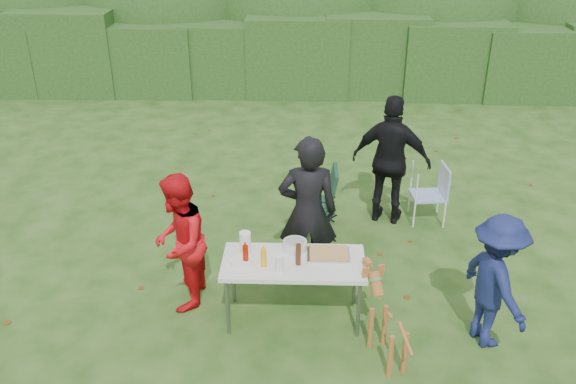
{
  "coord_description": "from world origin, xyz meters",
  "views": [
    {
      "loc": [
        0.19,
        -5.45,
        4.27
      ],
      "look_at": [
        -0.0,
        0.98,
        1.0
      ],
      "focal_mm": 38.0,
      "sensor_mm": 36.0,
      "label": 1
    }
  ],
  "objects_px": {
    "dog": "(389,326)",
    "folding_table": "(294,265)",
    "person_black_puffy": "(391,161)",
    "lawn_chair": "(428,193)",
    "mustard_bottle": "(264,258)",
    "person_red_jacket": "(179,243)",
    "child": "(495,282)",
    "beer_bottle": "(298,254)",
    "ketchup_bottle": "(246,255)",
    "paper_towel_roll": "(245,243)",
    "camping_chair": "(315,201)",
    "person_cook": "(308,212)"
  },
  "relations": [
    {
      "from": "camping_chair",
      "to": "mustard_bottle",
      "type": "height_order",
      "value": "camping_chair"
    },
    {
      "from": "person_cook",
      "to": "paper_towel_roll",
      "type": "distance_m",
      "value": 0.89
    },
    {
      "from": "folding_table",
      "to": "mustard_bottle",
      "type": "height_order",
      "value": "mustard_bottle"
    },
    {
      "from": "person_cook",
      "to": "child",
      "type": "height_order",
      "value": "person_cook"
    },
    {
      "from": "folding_table",
      "to": "child",
      "type": "xyz_separation_m",
      "value": [
        2.01,
        -0.3,
        0.04
      ]
    },
    {
      "from": "dog",
      "to": "camping_chair",
      "type": "xyz_separation_m",
      "value": [
        -0.7,
        2.48,
        0.06
      ]
    },
    {
      "from": "person_cook",
      "to": "person_black_puffy",
      "type": "xyz_separation_m",
      "value": [
        1.13,
        1.52,
        -0.02
      ]
    },
    {
      "from": "person_cook",
      "to": "camping_chair",
      "type": "xyz_separation_m",
      "value": [
        0.1,
        1.14,
        -0.45
      ]
    },
    {
      "from": "person_black_puffy",
      "to": "paper_towel_roll",
      "type": "relative_size",
      "value": 7.01
    },
    {
      "from": "child",
      "to": "mustard_bottle",
      "type": "distance_m",
      "value": 2.33
    },
    {
      "from": "folding_table",
      "to": "person_cook",
      "type": "height_order",
      "value": "person_cook"
    },
    {
      "from": "person_black_puffy",
      "to": "ketchup_bottle",
      "type": "relative_size",
      "value": 8.28
    },
    {
      "from": "mustard_bottle",
      "to": "dog",
      "type": "bearing_deg",
      "value": -22.76
    },
    {
      "from": "folding_table",
      "to": "beer_bottle",
      "type": "distance_m",
      "value": 0.19
    },
    {
      "from": "dog",
      "to": "mustard_bottle",
      "type": "relative_size",
      "value": 4.38
    },
    {
      "from": "person_red_jacket",
      "to": "dog",
      "type": "xyz_separation_m",
      "value": [
        2.19,
        -0.87,
        -0.37
      ]
    },
    {
      "from": "dog",
      "to": "camping_chair",
      "type": "relative_size",
      "value": 0.92
    },
    {
      "from": "folding_table",
      "to": "person_cook",
      "type": "xyz_separation_m",
      "value": [
        0.15,
        0.72,
        0.24
      ]
    },
    {
      "from": "folding_table",
      "to": "child",
      "type": "height_order",
      "value": "child"
    },
    {
      "from": "mustard_bottle",
      "to": "person_red_jacket",
      "type": "bearing_deg",
      "value": 159.8
    },
    {
      "from": "paper_towel_roll",
      "to": "camping_chair",
      "type": "bearing_deg",
      "value": 66.26
    },
    {
      "from": "person_red_jacket",
      "to": "paper_towel_roll",
      "type": "xyz_separation_m",
      "value": [
        0.73,
        -0.12,
        0.08
      ]
    },
    {
      "from": "folding_table",
      "to": "paper_towel_roll",
      "type": "xyz_separation_m",
      "value": [
        -0.51,
        0.13,
        0.18
      ]
    },
    {
      "from": "lawn_chair",
      "to": "beer_bottle",
      "type": "xyz_separation_m",
      "value": [
        -1.78,
        -2.31,
        0.45
      ]
    },
    {
      "from": "ketchup_bottle",
      "to": "paper_towel_roll",
      "type": "height_order",
      "value": "paper_towel_roll"
    },
    {
      "from": "mustard_bottle",
      "to": "paper_towel_roll",
      "type": "bearing_deg",
      "value": 132.25
    },
    {
      "from": "camping_chair",
      "to": "paper_towel_roll",
      "type": "relative_size",
      "value": 3.67
    },
    {
      "from": "person_black_puffy",
      "to": "child",
      "type": "relative_size",
      "value": 1.25
    },
    {
      "from": "person_cook",
      "to": "folding_table",
      "type": "bearing_deg",
      "value": 75.72
    },
    {
      "from": "person_red_jacket",
      "to": "lawn_chair",
      "type": "distance_m",
      "value": 3.69
    },
    {
      "from": "person_cook",
      "to": "mustard_bottle",
      "type": "bearing_deg",
      "value": 58.44
    },
    {
      "from": "folding_table",
      "to": "person_black_puffy",
      "type": "xyz_separation_m",
      "value": [
        1.27,
        2.23,
        0.22
      ]
    },
    {
      "from": "paper_towel_roll",
      "to": "ketchup_bottle",
      "type": "bearing_deg",
      "value": -84.11
    },
    {
      "from": "person_red_jacket",
      "to": "camping_chair",
      "type": "distance_m",
      "value": 2.22
    },
    {
      "from": "beer_bottle",
      "to": "person_cook",
      "type": "bearing_deg",
      "value": 82.95
    },
    {
      "from": "person_black_puffy",
      "to": "lawn_chair",
      "type": "xyz_separation_m",
      "value": [
        0.55,
        0.02,
        -0.5
      ]
    },
    {
      "from": "person_black_puffy",
      "to": "dog",
      "type": "bearing_deg",
      "value": 100.83
    },
    {
      "from": "person_black_puffy",
      "to": "lawn_chair",
      "type": "distance_m",
      "value": 0.74
    },
    {
      "from": "person_black_puffy",
      "to": "dog",
      "type": "relative_size",
      "value": 2.08
    },
    {
      "from": "beer_bottle",
      "to": "person_red_jacket",
      "type": "bearing_deg",
      "value": 166.83
    },
    {
      "from": "person_red_jacket",
      "to": "child",
      "type": "height_order",
      "value": "person_red_jacket"
    },
    {
      "from": "person_black_puffy",
      "to": "camping_chair",
      "type": "height_order",
      "value": "person_black_puffy"
    },
    {
      "from": "person_black_puffy",
      "to": "beer_bottle",
      "type": "distance_m",
      "value": 2.6
    },
    {
      "from": "mustard_bottle",
      "to": "paper_towel_roll",
      "type": "relative_size",
      "value": 0.77
    },
    {
      "from": "person_red_jacket",
      "to": "person_cook",
      "type": "bearing_deg",
      "value": 109.78
    },
    {
      "from": "mustard_bottle",
      "to": "ketchup_bottle",
      "type": "bearing_deg",
      "value": 170.38
    },
    {
      "from": "dog",
      "to": "ketchup_bottle",
      "type": "xyz_separation_m",
      "value": [
        -1.44,
        0.56,
        0.43
      ]
    },
    {
      "from": "dog",
      "to": "beer_bottle",
      "type": "height_order",
      "value": "beer_bottle"
    },
    {
      "from": "dog",
      "to": "folding_table",
      "type": "bearing_deg",
      "value": 36.59
    },
    {
      "from": "beer_bottle",
      "to": "paper_towel_roll",
      "type": "distance_m",
      "value": 0.59
    }
  ]
}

